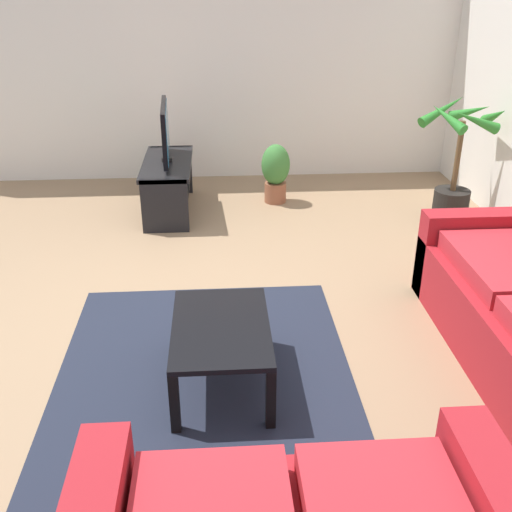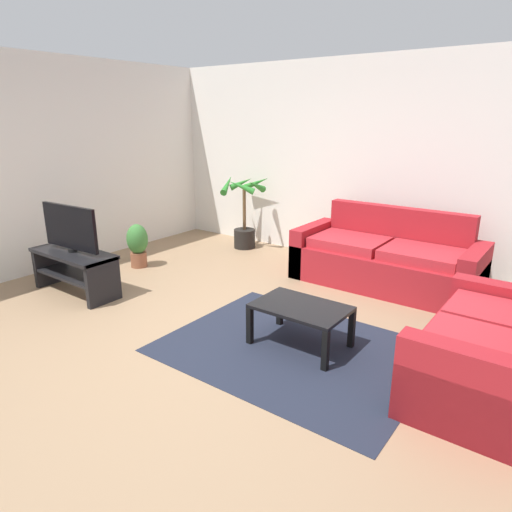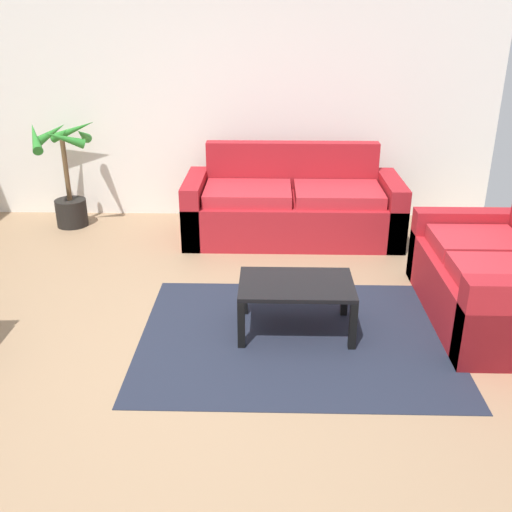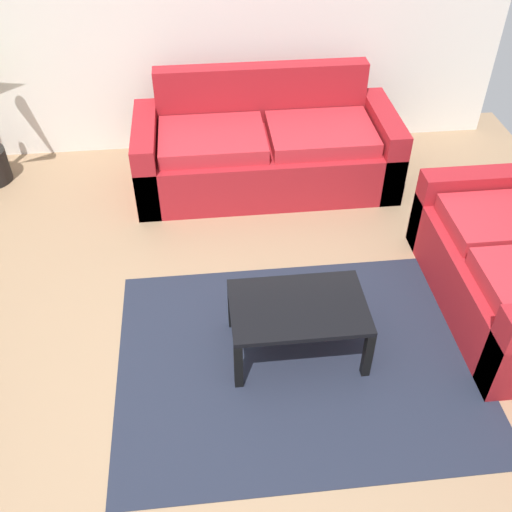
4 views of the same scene
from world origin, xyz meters
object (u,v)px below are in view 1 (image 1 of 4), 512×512
(tv, at_px, (165,132))
(potted_palm, at_px, (457,168))
(coffee_table, at_px, (221,334))
(tv_stand, at_px, (168,179))
(potted_plant_small, at_px, (276,171))

(tv, relative_size, potted_palm, 0.78)
(coffee_table, xyz_separation_m, potted_palm, (-2.32, 2.17, 0.17))
(tv, xyz_separation_m, potted_palm, (0.40, 2.63, -0.28))
(tv_stand, relative_size, tv, 1.26)
(tv_stand, distance_m, coffee_table, 2.76)
(tv, distance_m, potted_palm, 2.68)
(tv, distance_m, potted_plant_small, 1.15)
(tv_stand, relative_size, potted_plant_small, 1.87)
(tv_stand, xyz_separation_m, potted_palm, (0.40, 2.64, 0.17))
(tv_stand, distance_m, potted_palm, 2.67)
(tv_stand, xyz_separation_m, potted_plant_small, (-0.18, 1.04, -0.00))
(tv_stand, relative_size, coffee_table, 1.36)
(coffee_table, relative_size, potted_palm, 0.72)
(coffee_table, bearing_deg, tv_stand, -170.35)
(potted_plant_small, bearing_deg, tv, -80.34)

